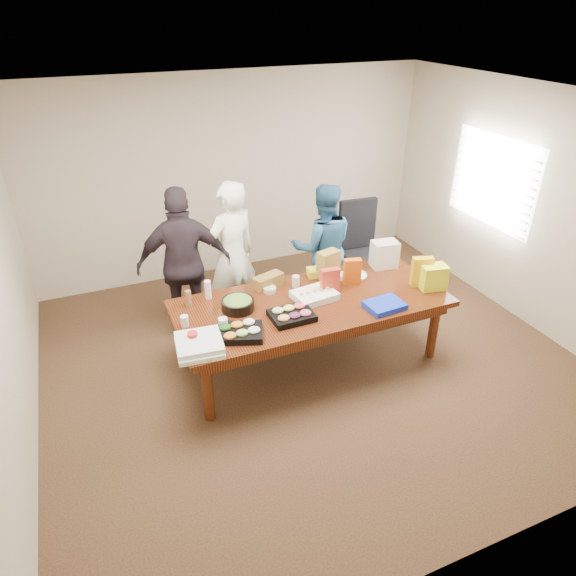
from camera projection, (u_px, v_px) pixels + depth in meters
name	position (u px, v px, depth m)	size (l,w,h in m)	color
floor	(310.00, 360.00, 5.63)	(5.50, 5.00, 0.02)	#47301E
ceiling	(317.00, 100.00, 4.29)	(5.50, 5.00, 0.02)	white
wall_back	(234.00, 176.00, 6.96)	(5.50, 0.04, 2.70)	beige
wall_front	(499.00, 417.00, 2.95)	(5.50, 0.04, 2.70)	beige
wall_right	(529.00, 208.00, 5.89)	(0.04, 5.00, 2.70)	beige
window_panel	(492.00, 181.00, 6.29)	(0.03, 1.40, 1.10)	white
window_blinds	(490.00, 181.00, 6.27)	(0.04, 1.36, 1.00)	beige
conference_table	(311.00, 331.00, 5.44)	(2.80, 1.20, 0.75)	#4C1C0F
office_chair	(365.00, 254.00, 6.58)	(0.61, 0.61, 1.19)	black
person_center	(232.00, 256.00, 5.85)	(0.65, 0.42, 1.78)	white
person_right	(323.00, 248.00, 6.25)	(0.78, 0.61, 1.61)	#295882
person_left	(185.00, 264.00, 5.67)	(1.04, 0.43, 1.78)	#271F25
veggie_tray	(240.00, 333.00, 4.70)	(0.41, 0.32, 0.06)	black
fruit_tray	(292.00, 315.00, 4.95)	(0.41, 0.32, 0.06)	black
sheet_cake	(314.00, 295.00, 5.28)	(0.43, 0.32, 0.07)	white
salad_bowl	(238.00, 305.00, 5.09)	(0.33, 0.33, 0.11)	black
chip_bag_blue	(385.00, 305.00, 5.13)	(0.37, 0.28, 0.06)	#112CC9
chip_bag_red	(330.00, 281.00, 5.32)	(0.19, 0.08, 0.28)	red
chip_bag_yellow	(422.00, 272.00, 5.46)	(0.22, 0.09, 0.33)	#E3AF0C
chip_bag_orange	(352.00, 272.00, 5.51)	(0.19, 0.08, 0.29)	#C8500B
mayo_jar	(296.00, 281.00, 5.49)	(0.08, 0.08, 0.12)	silver
mustard_bottle	(318.00, 271.00, 5.67)	(0.05, 0.05, 0.15)	yellow
dressing_bottle	(188.00, 298.00, 5.12)	(0.06, 0.06, 0.18)	brown
ranch_bottle	(208.00, 290.00, 5.25)	(0.07, 0.07, 0.20)	white
banana_bunch	(319.00, 272.00, 5.72)	(0.26, 0.15, 0.09)	yellow
bread_loaf	(268.00, 281.00, 5.49)	(0.33, 0.14, 0.13)	brown
kraft_bag	(328.00, 264.00, 5.63)	(0.24, 0.14, 0.31)	olive
red_cup	(193.00, 339.00, 4.56)	(0.09, 0.09, 0.12)	red
clear_cup_a	(223.00, 324.00, 4.77)	(0.09, 0.09, 0.12)	silver
clear_cup_b	(185.00, 321.00, 4.83)	(0.08, 0.08, 0.11)	white
pizza_box_lower	(199.00, 348.00, 4.51)	(0.40, 0.40, 0.05)	white
pizza_box_upper	(199.00, 342.00, 4.50)	(0.40, 0.40, 0.05)	silver
plate_a	(355.00, 275.00, 5.73)	(0.26, 0.26, 0.02)	white
plate_b	(329.00, 272.00, 5.79)	(0.24, 0.24, 0.02)	silver
dip_bowl_a	(342.00, 276.00, 5.66)	(0.13, 0.13, 0.05)	beige
dip_bowl_b	(270.00, 290.00, 5.40)	(0.14, 0.14, 0.05)	beige
grocery_bag_white	(384.00, 254.00, 5.86)	(0.29, 0.21, 0.31)	silver
grocery_bag_yellow	(433.00, 277.00, 5.42)	(0.27, 0.18, 0.27)	#E8F51F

